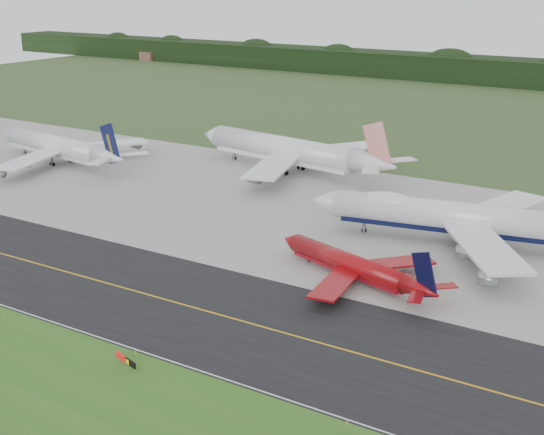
{
  "coord_description": "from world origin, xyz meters",
  "views": [
    {
      "loc": [
        70.05,
        -90.38,
        50.48
      ],
      "look_at": [
        -0.1,
        22.0,
        7.6
      ],
      "focal_mm": 50.0,
      "sensor_mm": 36.0,
      "label": 1
    }
  ],
  "objects_px": {
    "jet_red_737": "(355,266)",
    "jet_navy_gold": "(60,147)",
    "jet_ba_747": "(464,218)",
    "jet_star_tail": "(292,151)",
    "taxiway_sign": "(126,360)"
  },
  "relations": [
    {
      "from": "jet_navy_gold",
      "to": "taxiway_sign",
      "type": "distance_m",
      "value": 120.51
    },
    {
      "from": "jet_ba_747",
      "to": "jet_star_tail",
      "type": "height_order",
      "value": "jet_star_tail"
    },
    {
      "from": "jet_star_tail",
      "to": "taxiway_sign",
      "type": "distance_m",
      "value": 107.78
    },
    {
      "from": "jet_red_737",
      "to": "jet_navy_gold",
      "type": "bearing_deg",
      "value": 162.92
    },
    {
      "from": "jet_ba_747",
      "to": "jet_red_737",
      "type": "xyz_separation_m",
      "value": [
        -9.75,
        -27.47,
        -2.78
      ]
    },
    {
      "from": "jet_ba_747",
      "to": "jet_navy_gold",
      "type": "distance_m",
      "value": 116.11
    },
    {
      "from": "jet_star_tail",
      "to": "taxiway_sign",
      "type": "bearing_deg",
      "value": -71.42
    },
    {
      "from": "jet_navy_gold",
      "to": "jet_star_tail",
      "type": "distance_m",
      "value": 64.57
    },
    {
      "from": "jet_ba_747",
      "to": "jet_red_737",
      "type": "height_order",
      "value": "jet_ba_747"
    },
    {
      "from": "jet_red_737",
      "to": "jet_navy_gold",
      "type": "xyz_separation_m",
      "value": [
        -106.25,
        32.65,
        2.06
      ]
    },
    {
      "from": "jet_ba_747",
      "to": "jet_star_tail",
      "type": "bearing_deg",
      "value": 151.28
    },
    {
      "from": "jet_red_737",
      "to": "taxiway_sign",
      "type": "distance_m",
      "value": 45.31
    },
    {
      "from": "jet_star_tail",
      "to": "taxiway_sign",
      "type": "relative_size",
      "value": 13.89
    },
    {
      "from": "jet_red_737",
      "to": "jet_navy_gold",
      "type": "distance_m",
      "value": 111.17
    },
    {
      "from": "jet_ba_747",
      "to": "jet_star_tail",
      "type": "xyz_separation_m",
      "value": [
        -56.9,
        31.18,
        0.22
      ]
    }
  ]
}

